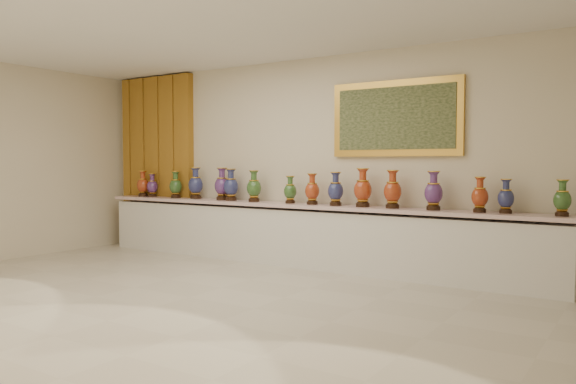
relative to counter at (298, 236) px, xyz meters
The scene contains 20 objects.
ground 2.31m from the counter, 90.00° to the right, with size 8.00×8.00×0.00m, color beige.
room 2.60m from the counter, behind, with size 8.00×8.00×8.00m.
counter is the anchor object (origin of this frame).
vase_0 3.24m from the counter, behind, with size 0.27×0.27×0.45m.
vase_1 3.05m from the counter, behind, with size 0.25×0.25×0.40m.
vase_2 2.50m from the counter, behind, with size 0.25×0.25×0.45m.
vase_3 2.11m from the counter, behind, with size 0.24×0.24×0.51m.
vase_4 1.59m from the counter, behind, with size 0.30×0.30×0.51m.
vase_5 1.40m from the counter, behind, with size 0.25×0.25×0.50m.
vase_6 1.03m from the counter, behind, with size 0.25×0.25×0.47m.
vase_7 0.66m from the counter, behind, with size 0.20×0.20×0.40m.
vase_8 0.71m from the counter, ahead, with size 0.21×0.21×0.44m.
vase_9 0.92m from the counter, ahead, with size 0.27×0.27×0.46m.
vase_10 1.24m from the counter, ahead, with size 0.31×0.31×0.52m.
vase_11 1.60m from the counter, ahead, with size 0.24×0.24×0.49m.
vase_12 2.10m from the counter, ahead, with size 0.23×0.23×0.49m.
vase_13 2.63m from the counter, ahead, with size 0.22×0.22×0.42m.
vase_14 2.91m from the counter, ahead, with size 0.23×0.23×0.40m.
vase_15 3.49m from the counter, ahead, with size 0.24×0.24×0.40m.
label_card 2.00m from the counter, behind, with size 0.10×0.06×0.00m, color white.
Camera 1 is at (4.27, -4.53, 1.49)m, focal length 35.00 mm.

